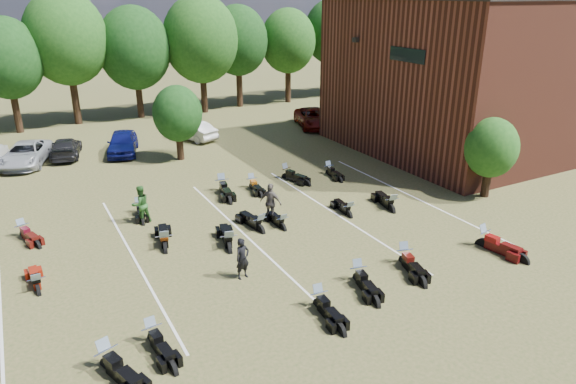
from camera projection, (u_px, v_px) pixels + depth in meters
ground at (334, 246)px, 22.55m from camera, size 160.00×160.00×0.00m
car_2 at (26, 154)px, 33.01m from camera, size 3.89×5.63×1.43m
car_3 at (66, 148)px, 34.61m from camera, size 2.68×4.66×1.27m
car_4 at (122, 143)px, 35.26m from camera, size 3.11×4.95×1.57m
car_5 at (193, 131)px, 38.72m from camera, size 2.91×4.41×1.37m
car_6 at (314, 118)px, 42.39m from camera, size 4.02×5.91×1.50m
car_7 at (348, 114)px, 44.02m from camera, size 2.52×5.17×1.45m
person_black at (242, 258)px, 19.73m from camera, size 0.68×0.52×1.67m
person_green at (141, 204)px, 24.54m from camera, size 1.06×0.91×1.88m
person_grey at (271, 203)px, 24.68m from camera, size 1.03×1.20×1.93m
motorcycle_0 at (153, 343)px, 16.29m from camera, size 0.93×2.26×1.23m
motorcycle_1 at (108, 369)px, 15.16m from camera, size 1.53×2.59×1.38m
motorcycle_2 at (319, 307)px, 18.12m from camera, size 0.88×2.26×1.23m
motorcycle_3 at (357, 281)px, 19.76m from camera, size 1.19×2.37×1.26m
motorcycle_5 at (403, 264)px, 21.06m from camera, size 1.36×2.46×1.31m
motorcycle_6 at (483, 246)px, 22.51m from camera, size 1.17×2.60×1.40m
motorcycle_7 at (39, 292)px, 19.03m from camera, size 0.76×2.11×1.16m
motorcycle_8 at (166, 250)px, 22.14m from camera, size 1.30×2.58×1.38m
motorcycle_9 at (260, 232)px, 23.89m from camera, size 1.04×2.41×1.30m
motorcycle_10 at (230, 250)px, 22.14m from camera, size 1.34×2.58×1.37m
motorcycle_11 at (283, 229)px, 24.14m from camera, size 0.67×2.02×1.12m
motorcycle_12 at (349, 216)px, 25.53m from camera, size 0.87×2.10×1.14m
motorcycle_13 at (391, 211)px, 26.14m from camera, size 1.26×2.51×1.34m
motorcycle_14 at (24, 237)px, 23.40m from camera, size 1.31×2.23×1.19m
motorcycle_16 at (139, 213)px, 25.96m from camera, size 0.87×2.07×1.12m
motorcycle_17 at (252, 188)px, 29.27m from camera, size 0.90×2.16×1.17m
motorcycle_18 at (222, 191)px, 28.77m from camera, size 1.20×2.62×1.41m
motorcycle_19 at (329, 174)px, 31.48m from camera, size 0.84×2.08×1.13m
motorcycle_20 at (286, 179)px, 30.74m from camera, size 1.37×2.44×1.30m
brick_building at (518, 66)px, 37.83m from camera, size 25.40×15.20×10.70m
tree_line at (138, 45)px, 43.54m from camera, size 56.00×6.00×9.79m
young_tree_near_building at (491, 148)px, 27.08m from camera, size 2.80×2.80×4.16m
young_tree_midfield at (177, 114)px, 33.21m from camera, size 3.20×3.20×4.70m
parking_lines at (244, 234)px, 23.66m from camera, size 20.10×14.00×0.01m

